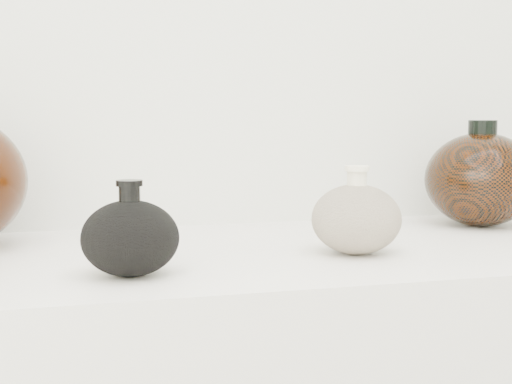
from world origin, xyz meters
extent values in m
cube|color=silver|center=(0.00, 0.95, 0.89)|extent=(1.20, 0.50, 0.03)
ellipsoid|color=black|center=(-0.22, 0.82, 0.95)|extent=(0.12, 0.12, 0.09)
cylinder|color=black|center=(-0.22, 0.82, 1.00)|extent=(0.03, 0.03, 0.03)
cylinder|color=black|center=(-0.22, 0.82, 1.01)|extent=(0.03, 0.03, 0.01)
ellipsoid|color=beige|center=(0.10, 0.88, 0.95)|extent=(0.15, 0.15, 0.10)
cylinder|color=beige|center=(0.10, 0.88, 1.00)|extent=(0.03, 0.03, 0.03)
cylinder|color=beige|center=(0.10, 0.88, 1.02)|extent=(0.04, 0.04, 0.01)
ellipsoid|color=black|center=(0.41, 1.06, 0.98)|extent=(0.21, 0.21, 0.16)
cylinder|color=black|center=(0.41, 1.06, 1.07)|extent=(0.05, 0.05, 0.03)
camera|label=1|loc=(-0.30, -0.03, 1.09)|focal=50.00mm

